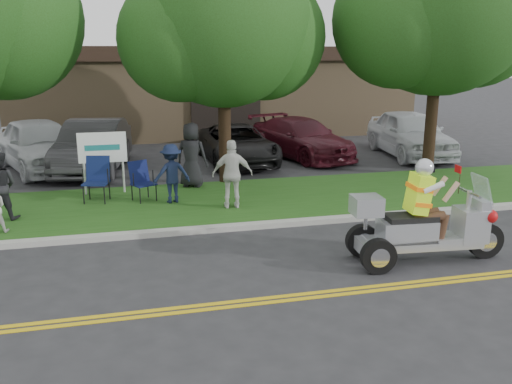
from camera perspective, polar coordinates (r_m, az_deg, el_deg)
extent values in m
plane|color=#28282B|center=(9.22, 2.11, -9.85)|extent=(120.00, 120.00, 0.00)
cube|color=gold|center=(8.72, 3.17, -11.34)|extent=(60.00, 0.10, 0.01)
cube|color=gold|center=(8.86, 2.86, -10.91)|extent=(60.00, 0.10, 0.01)
cube|color=#A8A89E|center=(11.96, -1.89, -3.69)|extent=(60.00, 0.25, 0.12)
cube|color=#1F4F15|center=(13.98, -3.73, -1.00)|extent=(60.00, 4.00, 0.10)
cube|color=#9E7F5B|center=(27.47, -4.81, 10.82)|extent=(18.00, 8.00, 4.00)
cube|color=black|center=(23.42, -3.28, 14.35)|extent=(18.00, 0.30, 0.60)
sphere|color=#224614|center=(15.64, -25.27, 16.15)|extent=(4.05, 4.05, 4.05)
cylinder|color=#332114|center=(15.62, -3.34, 8.30)|extent=(0.36, 0.36, 4.20)
sphere|color=#224614|center=(15.54, -3.49, 17.69)|extent=(4.80, 4.80, 4.80)
sphere|color=#224614|center=(16.08, 0.71, 16.01)|extent=(3.60, 3.60, 3.60)
sphere|color=#224614|center=(15.15, -7.95, 15.67)|extent=(3.36, 3.36, 3.36)
cylinder|color=#332114|center=(17.78, 18.13, 9.29)|extent=(0.36, 0.36, 4.76)
sphere|color=#224614|center=(17.77, 18.91, 18.59)|extent=(5.60, 5.60, 5.60)
sphere|color=#224614|center=(18.76, 22.03, 16.51)|extent=(4.20, 4.20, 4.20)
sphere|color=#224614|center=(16.87, 14.91, 17.09)|extent=(3.92, 3.92, 3.92)
cylinder|color=silver|center=(15.06, -17.57, 1.42)|extent=(0.06, 0.06, 1.10)
cylinder|color=silver|center=(15.02, -13.77, 1.65)|extent=(0.06, 0.06, 1.10)
cube|color=white|center=(14.88, -15.88, 4.53)|extent=(1.25, 0.06, 0.80)
cylinder|color=black|center=(11.16, 22.98, -4.73)|extent=(0.70, 0.22, 0.68)
cylinder|color=black|center=(9.82, 12.76, -6.63)|extent=(0.65, 0.23, 0.64)
cylinder|color=black|center=(10.54, 11.14, -5.05)|extent=(0.65, 0.23, 0.64)
cube|color=silver|center=(10.55, 17.18, -5.03)|extent=(2.20, 0.71, 0.21)
cube|color=silver|center=(10.34, 15.57, -3.92)|extent=(1.07, 0.61, 0.40)
cube|color=black|center=(10.29, 15.95, -2.63)|extent=(0.95, 0.56, 0.11)
cube|color=silver|center=(10.89, 21.62, -3.17)|extent=(0.56, 0.59, 0.63)
cube|color=silver|center=(10.80, 22.68, 0.23)|extent=(0.26, 0.54, 0.56)
cube|color=silver|center=(9.89, 11.55, -1.40)|extent=(0.55, 0.52, 0.34)
sphere|color=#B20C0F|center=(10.84, 23.34, -2.29)|extent=(0.25, 0.25, 0.25)
cube|color=#ACDF17|center=(10.22, 16.77, -0.15)|extent=(0.43, 0.49, 0.74)
sphere|color=silver|center=(10.14, 17.31, 2.48)|extent=(0.33, 0.33, 0.33)
cylinder|color=black|center=(14.13, -17.70, -0.30)|extent=(0.03, 0.03, 0.48)
cylinder|color=black|center=(13.98, -15.67, -0.31)|extent=(0.03, 0.03, 0.48)
cylinder|color=black|center=(14.57, -17.14, 0.18)|extent=(0.03, 0.03, 0.48)
cylinder|color=black|center=(14.43, -15.17, 0.18)|extent=(0.03, 0.03, 0.48)
cube|color=#101C4B|center=(14.22, -16.49, 0.91)|extent=(0.71, 0.67, 0.04)
cube|color=#101C4B|center=(14.39, -16.30, 2.41)|extent=(0.62, 0.32, 0.64)
cylinder|color=black|center=(13.81, -12.11, -0.38)|extent=(0.03, 0.03, 0.42)
cylinder|color=black|center=(14.03, -10.46, -0.07)|extent=(0.03, 0.03, 0.42)
cylinder|color=black|center=(14.17, -12.92, -0.04)|extent=(0.03, 0.03, 0.42)
cylinder|color=black|center=(14.38, -11.30, 0.26)|extent=(0.03, 0.03, 0.42)
cube|color=#0F1649|center=(14.04, -11.74, 0.81)|extent=(0.69, 0.66, 0.04)
cube|color=#0F1649|center=(14.18, -12.25, 2.11)|extent=(0.54, 0.38, 0.57)
imported|color=black|center=(13.46, -25.38, 0.60)|extent=(0.86, 0.73, 1.56)
imported|color=silver|center=(13.06, -2.50, 1.89)|extent=(1.02, 0.53, 1.67)
imported|color=#131C37|center=(13.70, -8.89, 1.94)|extent=(1.05, 0.74, 1.48)
imported|color=black|center=(15.22, -6.80, 3.90)|extent=(1.04, 0.90, 1.80)
imported|color=#B5B9BD|center=(19.07, -21.77, 4.67)|extent=(3.72, 5.41, 1.71)
imported|color=#343336|center=(18.42, -16.75, 4.66)|extent=(2.52, 5.19, 1.64)
imported|color=black|center=(18.96, -1.99, 5.05)|extent=(2.37, 4.82, 1.32)
imported|color=#45101A|center=(20.02, 4.78, 5.68)|extent=(3.35, 5.28, 1.42)
imported|color=silver|center=(20.99, 15.90, 5.96)|extent=(2.59, 5.19, 1.70)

